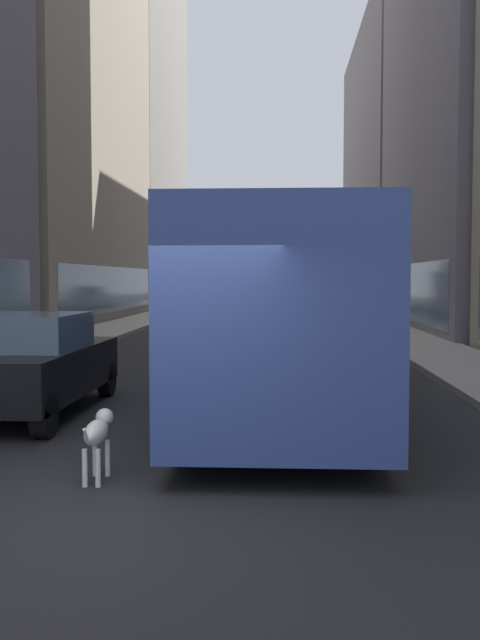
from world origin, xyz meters
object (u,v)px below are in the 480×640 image
car_black_suv (28,363)px  car_red_coupe (224,309)px  box_truck (312,289)px  car_blue_hatchback (214,315)px  dalmatian_dog (98,433)px  transit_bus (279,301)px  car_white_van (222,298)px

car_black_suv → car_red_coupe: (1.60, 20.03, -0.00)m
box_truck → car_black_suv: bearing=-103.2°
car_blue_hatchback → box_truck: (4.00, 8.54, 0.85)m
car_black_suv → dalmatian_dog: 4.21m
transit_bus → dalmatian_dog: bearing=-110.5°
transit_bus → car_white_van: 37.82m
car_blue_hatchback → box_truck: size_ratio=0.55×
car_red_coupe → dalmatian_dog: size_ratio=4.07×
car_white_van → car_blue_hatchback: same height
car_black_suv → car_blue_hatchback: 15.40m
car_blue_hatchback → dalmatian_dog: (0.46, -18.97, -0.31)m
box_truck → dalmatian_dog: bearing=-97.3°
car_black_suv → car_red_coupe: 20.09m
transit_bus → car_blue_hatchback: (-2.40, 13.76, -0.96)m
car_black_suv → car_blue_hatchback: bearing=84.0°
car_white_van → car_black_suv: bearing=-90.0°
car_white_van → car_blue_hatchback: bearing=-86.2°
transit_bus → box_truck: (1.60, 22.31, -0.11)m
car_blue_hatchback → dalmatian_dog: car_blue_hatchback is taller
box_truck → dalmatian_dog: (-3.54, -27.51, -1.15)m
car_red_coupe → car_white_van: (-1.60, 19.11, 0.00)m
car_blue_hatchback → box_truck: bearing=64.9°
car_blue_hatchback → dalmatian_dog: bearing=-88.6°
car_black_suv → dalmatian_dog: car_black_suv is taller
car_white_van → car_blue_hatchback: size_ratio=1.16×
dalmatian_dog → car_white_van: bearing=92.8°
car_white_van → dalmatian_dog: bearing=-87.2°
car_black_suv → car_white_van: same height
dalmatian_dog → car_black_suv: bearing=119.4°
car_white_van → transit_bus: bearing=-83.9°
car_blue_hatchback → transit_bus: bearing=-80.1°
car_black_suv → car_white_van: bearing=90.0°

